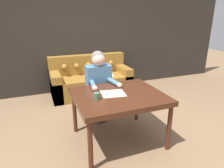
{
  "coord_description": "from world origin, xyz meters",
  "views": [
    {
      "loc": [
        -1.01,
        -2.36,
        1.75
      ],
      "look_at": [
        -0.04,
        0.13,
        0.83
      ],
      "focal_mm": 32.0,
      "sensor_mm": 36.0,
      "label": 1
    }
  ],
  "objects_px": {
    "scissors": "(109,94)",
    "mug": "(97,96)",
    "person": "(99,86)",
    "couch": "(91,80)",
    "dining_table": "(119,99)"
  },
  "relations": [
    {
      "from": "scissors",
      "to": "mug",
      "type": "distance_m",
      "value": 0.24
    },
    {
      "from": "person",
      "to": "scissors",
      "type": "bearing_deg",
      "value": -93.92
    },
    {
      "from": "couch",
      "to": "mug",
      "type": "height_order",
      "value": "couch"
    },
    {
      "from": "couch",
      "to": "mug",
      "type": "bearing_deg",
      "value": -102.88
    },
    {
      "from": "dining_table",
      "to": "mug",
      "type": "xyz_separation_m",
      "value": [
        -0.33,
        -0.07,
        0.12
      ]
    },
    {
      "from": "dining_table",
      "to": "couch",
      "type": "bearing_deg",
      "value": 86.19
    },
    {
      "from": "person",
      "to": "scissors",
      "type": "distance_m",
      "value": 0.62
    },
    {
      "from": "dining_table",
      "to": "couch",
      "type": "height_order",
      "value": "couch"
    },
    {
      "from": "person",
      "to": "scissors",
      "type": "height_order",
      "value": "person"
    },
    {
      "from": "dining_table",
      "to": "scissors",
      "type": "bearing_deg",
      "value": 160.73
    },
    {
      "from": "scissors",
      "to": "mug",
      "type": "xyz_separation_m",
      "value": [
        -0.21,
        -0.11,
        0.04
      ]
    },
    {
      "from": "person",
      "to": "mug",
      "type": "height_order",
      "value": "person"
    },
    {
      "from": "scissors",
      "to": "mug",
      "type": "height_order",
      "value": "mug"
    },
    {
      "from": "dining_table",
      "to": "scissors",
      "type": "relative_size",
      "value": 5.66
    },
    {
      "from": "couch",
      "to": "person",
      "type": "bearing_deg",
      "value": -99.07
    }
  ]
}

